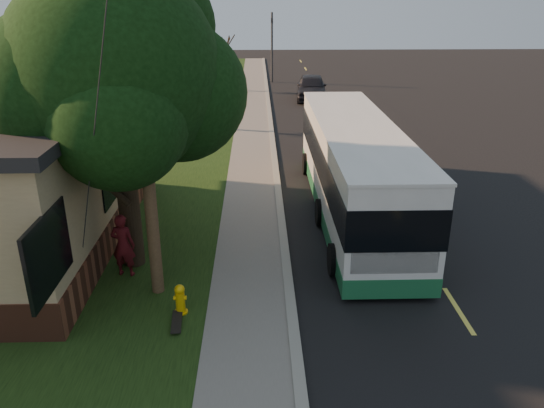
{
  "coord_description": "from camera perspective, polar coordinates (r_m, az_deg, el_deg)",
  "views": [
    {
      "loc": [
        -0.76,
        -10.65,
        7.1
      ],
      "look_at": [
        -0.37,
        3.22,
        1.5
      ],
      "focal_mm": 35.0,
      "sensor_mm": 36.0,
      "label": 1
    }
  ],
  "objects": [
    {
      "name": "sidewalk",
      "position": [
        21.83,
        -2.17,
        3.1
      ],
      "size": [
        2.0,
        80.0,
        0.08
      ],
      "primitive_type": "cube",
      "color": "slate",
      "rests_on": "ground"
    },
    {
      "name": "bare_tree_far",
      "position": [
        41.03,
        -4.9,
        14.78
      ],
      "size": [
        1.38,
        1.21,
        4.03
      ],
      "color": "black",
      "rests_on": "grass_verge"
    },
    {
      "name": "distant_car",
      "position": [
        37.88,
        4.28,
        12.43
      ],
      "size": [
        2.42,
        5.11,
        1.69
      ],
      "primitive_type": "imported",
      "rotation": [
        0.0,
        0.0,
        -0.09
      ],
      "color": "black",
      "rests_on": "ground"
    },
    {
      "name": "fire_hydrant",
      "position": [
        12.7,
        -9.85,
        -10.05
      ],
      "size": [
        0.32,
        0.32,
        0.74
      ],
      "color": "#EBB40C",
      "rests_on": "grass_verge"
    },
    {
      "name": "traffic_signal",
      "position": [
        44.84,
        -0.01,
        16.96
      ],
      "size": [
        0.18,
        0.22,
        5.5
      ],
      "color": "#2D2D30",
      "rests_on": "ground"
    },
    {
      "name": "bare_tree_near",
      "position": [
        29.2,
        -7.14,
        12.07
      ],
      "size": [
        1.38,
        1.21,
        4.31
      ],
      "color": "black",
      "rests_on": "grass_verge"
    },
    {
      "name": "road",
      "position": [
        22.35,
        10.78,
        3.08
      ],
      "size": [
        8.0,
        80.0,
        0.01
      ],
      "primitive_type": "cube",
      "color": "black",
      "rests_on": "ground"
    },
    {
      "name": "ground",
      "position": [
        12.82,
        2.09,
        -11.65
      ],
      "size": [
        120.0,
        120.0,
        0.0
      ],
      "primitive_type": "plane",
      "color": "black",
      "rests_on": "ground"
    },
    {
      "name": "skateboarder",
      "position": [
        14.38,
        -15.73,
        -4.28
      ],
      "size": [
        0.69,
        0.5,
        1.74
      ],
      "primitive_type": "imported",
      "rotation": [
        0.0,
        0.0,
        2.99
      ],
      "color": "#4D0F14",
      "rests_on": "grass_verge"
    },
    {
      "name": "grass_verge",
      "position": [
        22.14,
        -11.27,
        2.95
      ],
      "size": [
        5.0,
        80.0,
        0.07
      ],
      "primitive_type": "cube",
      "color": "black",
      "rests_on": "ground"
    },
    {
      "name": "dumpster",
      "position": [
        18.54,
        -21.26,
        0.44
      ],
      "size": [
        1.96,
        1.75,
        1.44
      ],
      "color": "black",
      "rests_on": "building_lot"
    },
    {
      "name": "skateboard_main",
      "position": [
        12.47,
        -10.21,
        -12.37
      ],
      "size": [
        0.3,
        0.92,
        0.08
      ],
      "color": "black",
      "rests_on": "grass_verge"
    },
    {
      "name": "leafy_tree",
      "position": [
        13.86,
        -16.28,
        13.12
      ],
      "size": [
        6.3,
        6.0,
        7.8
      ],
      "color": "black",
      "rests_on": "grass_verge"
    },
    {
      "name": "transit_bus",
      "position": [
        17.83,
        8.83,
        3.96
      ],
      "size": [
        2.66,
        11.52,
        3.12
      ],
      "color": "silver",
      "rests_on": "ground"
    },
    {
      "name": "curb",
      "position": [
        21.83,
        0.46,
        3.18
      ],
      "size": [
        0.25,
        80.0,
        0.12
      ],
      "primitive_type": "cube",
      "color": "gray",
      "rests_on": "ground"
    },
    {
      "name": "utility_pole",
      "position": [
        12.17,
        -13.85,
        9.65
      ],
      "size": [
        2.86,
        3.21,
        9.07
      ],
      "color": "#473321",
      "rests_on": "ground"
    }
  ]
}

